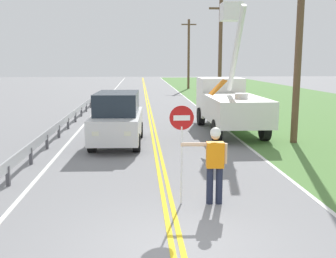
{
  "coord_description": "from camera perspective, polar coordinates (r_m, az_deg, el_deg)",
  "views": [
    {
      "loc": [
        -0.64,
        -6.6,
        3.32
      ],
      "look_at": [
        0.25,
        5.74,
        1.2
      ],
      "focal_mm": 42.41,
      "sensor_mm": 36.0,
      "label": 1
    }
  ],
  "objects": [
    {
      "name": "oncoming_suv_nearest",
      "position": [
        16.05,
        -7.27,
        1.55
      ],
      "size": [
        2.06,
        4.67,
        2.1
      ],
      "color": "silver",
      "rests_on": "ground"
    },
    {
      "name": "utility_bucket_truck",
      "position": [
        19.25,
        8.63,
        3.98
      ],
      "size": [
        2.67,
        6.82,
        5.95
      ],
      "color": "white",
      "rests_on": "ground"
    },
    {
      "name": "utility_pole_far",
      "position": [
        48.76,
        2.98,
        10.87
      ],
      "size": [
        1.8,
        0.28,
        8.24
      ],
      "color": "brown",
      "rests_on": "ground"
    },
    {
      "name": "centerline_yellow_left",
      "position": [
        26.81,
        -2.89,
        2.61
      ],
      "size": [
        0.11,
        110.0,
        0.01
      ],
      "primitive_type": "cube",
      "color": "yellow",
      "rests_on": "ground"
    },
    {
      "name": "utility_pole_mid",
      "position": [
        30.56,
        7.52,
        11.03
      ],
      "size": [
        1.8,
        0.28,
        7.76
      ],
      "color": "brown",
      "rests_on": "ground"
    },
    {
      "name": "flagger_worker",
      "position": [
        9.29,
        6.7,
        -4.52
      ],
      "size": [
        1.09,
        0.26,
        1.83
      ],
      "color": "#1E2338",
      "rests_on": "ground"
    },
    {
      "name": "grass_verge_right",
      "position": [
        29.47,
        20.5,
        2.65
      ],
      "size": [
        16.0,
        110.0,
        0.01
      ],
      "primitive_type": "cube",
      "color": "#517F3D",
      "rests_on": "ground"
    },
    {
      "name": "guardrail_left_shoulder",
      "position": [
        21.33,
        -13.67,
        1.9
      ],
      "size": [
        0.1,
        32.0,
        0.71
      ],
      "color": "#9EA0A3",
      "rests_on": "ground"
    },
    {
      "name": "stop_sign_paddle",
      "position": [
        9.08,
        1.97,
        -0.52
      ],
      "size": [
        0.56,
        0.04,
        2.33
      ],
      "color": "silver",
      "rests_on": "ground"
    },
    {
      "name": "utility_pole_near",
      "position": [
        16.97,
        18.41,
        13.85
      ],
      "size": [
        1.8,
        0.28,
        8.99
      ],
      "color": "brown",
      "rests_on": "ground"
    },
    {
      "name": "centerline_yellow_right",
      "position": [
        26.82,
        -2.51,
        2.61
      ],
      "size": [
        0.11,
        110.0,
        0.01
      ],
      "primitive_type": "cube",
      "color": "yellow",
      "rests_on": "ground"
    },
    {
      "name": "ground_plane",
      "position": [
        7.42,
        1.34,
        -16.88
      ],
      "size": [
        160.0,
        160.0,
        0.0
      ],
      "primitive_type": "plane",
      "color": "gray"
    },
    {
      "name": "edge_line_left",
      "position": [
        26.97,
        -10.37,
        2.5
      ],
      "size": [
        0.12,
        110.0,
        0.01
      ],
      "primitive_type": "cube",
      "color": "silver",
      "rests_on": "ground"
    },
    {
      "name": "edge_line_right",
      "position": [
        27.14,
        4.93,
        2.67
      ],
      "size": [
        0.12,
        110.0,
        0.01
      ],
      "primitive_type": "cube",
      "color": "silver",
      "rests_on": "ground"
    }
  ]
}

